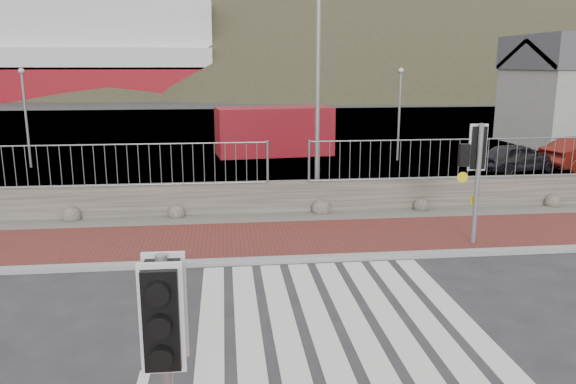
{
  "coord_description": "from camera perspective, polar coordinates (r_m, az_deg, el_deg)",
  "views": [
    {
      "loc": [
        -1.81,
        -8.62,
        4.23
      ],
      "look_at": [
        -0.48,
        3.0,
        1.58
      ],
      "focal_mm": 35.0,
      "sensor_mm": 36.0,
      "label": 1
    }
  ],
  "objects": [
    {
      "name": "ground",
      "position": [
        9.77,
        4.94,
        -12.95
      ],
      "size": [
        220.0,
        220.0,
        0.0
      ],
      "primitive_type": "plane",
      "color": "#28282B",
      "rests_on": "ground"
    },
    {
      "name": "sidewalk_far",
      "position": [
        13.89,
        1.29,
        -4.8
      ],
      "size": [
        40.0,
        3.0,
        0.08
      ],
      "primitive_type": "cube",
      "color": "maroon",
      "rests_on": "ground"
    },
    {
      "name": "kerb_far",
      "position": [
        12.48,
        2.22,
        -6.82
      ],
      "size": [
        40.0,
        0.25,
        0.12
      ],
      "primitive_type": "cube",
      "color": "gray",
      "rests_on": "ground"
    },
    {
      "name": "zebra_crossing",
      "position": [
        9.77,
        4.94,
        -12.91
      ],
      "size": [
        4.62,
        5.6,
        0.01
      ],
      "color": "silver",
      "rests_on": "ground"
    },
    {
      "name": "gravel_strip",
      "position": [
        15.8,
        0.31,
        -2.66
      ],
      "size": [
        40.0,
        1.5,
        0.06
      ],
      "primitive_type": "cube",
      "color": "#59544C",
      "rests_on": "ground"
    },
    {
      "name": "stone_wall",
      "position": [
        16.46,
        -0.02,
        -0.52
      ],
      "size": [
        40.0,
        0.6,
        0.9
      ],
      "primitive_type": "cube",
      "color": "#4D4840",
      "rests_on": "ground"
    },
    {
      "name": "railing",
      "position": [
        16.06,
        0.04,
        4.12
      ],
      "size": [
        18.07,
        0.07,
        1.22
      ],
      "color": "gray",
      "rests_on": "stone_wall"
    },
    {
      "name": "quay",
      "position": [
        36.81,
        -3.66,
        6.13
      ],
      "size": [
        120.0,
        40.0,
        0.5
      ],
      "primitive_type": "cube",
      "color": "#4C4C4F",
      "rests_on": "ground"
    },
    {
      "name": "water",
      "position": [
        71.67,
        -5.11,
        9.32
      ],
      "size": [
        220.0,
        50.0,
        0.05
      ],
      "primitive_type": "cube",
      "color": "#3F4C54",
      "rests_on": "ground"
    },
    {
      "name": "ferry",
      "position": [
        79.87,
        -23.71,
        12.52
      ],
      "size": [
        50.0,
        16.0,
        20.0
      ],
      "color": "maroon",
      "rests_on": "ground"
    },
    {
      "name": "hills_backdrop",
      "position": [
        100.67,
        -1.38,
        -2.98
      ],
      "size": [
        254.0,
        90.0,
        100.0
      ],
      "color": "#2B341F",
      "rests_on": "ground"
    },
    {
      "name": "traffic_signal_near",
      "position": [
        5.2,
        -12.39,
        -14.01
      ],
      "size": [
        0.38,
        0.23,
        2.66
      ],
      "rotation": [
        0.0,
        0.0,
        -0.02
      ],
      "color": "gray",
      "rests_on": "ground"
    },
    {
      "name": "traffic_signal_far",
      "position": [
        13.76,
        18.7,
        3.26
      ],
      "size": [
        0.7,
        0.28,
        2.93
      ],
      "rotation": [
        0.0,
        0.0,
        3.08
      ],
      "color": "gray",
      "rests_on": "ground"
    },
    {
      "name": "streetlight",
      "position": [
        16.92,
        3.51,
        13.03
      ],
      "size": [
        1.53,
        0.81,
        7.67
      ],
      "rotation": [
        0.0,
        0.0,
        -0.43
      ],
      "color": "gray",
      "rests_on": "ground"
    },
    {
      "name": "shipping_container",
      "position": [
        27.14,
        -1.44,
        6.21
      ],
      "size": [
        5.69,
        2.92,
        2.27
      ],
      "primitive_type": "cube",
      "rotation": [
        0.0,
        0.0,
        0.12
      ],
      "color": "maroon",
      "rests_on": "ground"
    },
    {
      "name": "car_a",
      "position": [
        24.62,
        22.27,
        3.27
      ],
      "size": [
        3.62,
        2.11,
        1.16
      ],
      "primitive_type": "imported",
      "rotation": [
        0.0,
        0.0,
        1.8
      ],
      "color": "black",
      "rests_on": "ground"
    }
  ]
}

